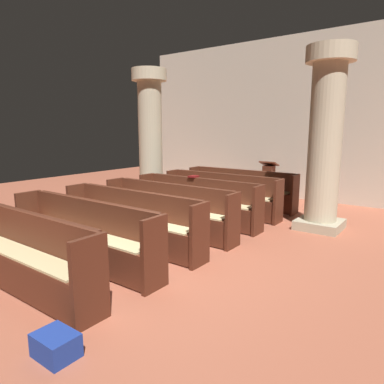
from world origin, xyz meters
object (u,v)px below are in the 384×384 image
Objects in this scene: pew_row_1 at (221,193)px; kneeler_box_blue at (56,345)px; pew_row_0 at (240,187)px; lectern at (268,183)px; pew_row_2 at (197,199)px; pew_row_5 at (83,231)px; pillar_far_side at (150,135)px; pillar_aisle_side at (325,137)px; pew_row_6 at (19,249)px; hymn_book at (193,176)px; pew_row_4 at (131,218)px; pew_row_3 at (168,208)px.

kneeler_box_blue is at bearing -73.34° from pew_row_1.
pew_row_0 is 1.39m from lectern.
pew_row_0 is at bearing -96.24° from lectern.
pew_row_0 is 0.96m from pew_row_1.
pew_row_5 is at bearing -90.00° from pew_row_2.
kneeler_box_blue is (3.81, -5.34, -1.71)m from pillar_far_side.
pew_row_2 is at bearing -23.60° from pillar_far_side.
pillar_aisle_side reaches higher than pew_row_2.
pew_row_5 is (0.00, -2.88, 0.00)m from pew_row_2.
pew_row_6 is at bearing -90.00° from pew_row_0.
kneeler_box_blue is at bearing -68.18° from hymn_book.
pillar_far_side is at bearing -156.72° from pew_row_0.
hymn_book reaches higher than pew_row_5.
pillar_aisle_side reaches higher than hymn_book.
pew_row_2 is at bearing -39.57° from hymn_book.
pew_row_0 is 0.84× the size of pillar_far_side.
pew_row_4 reaches higher than kneeler_box_blue.
kneeler_box_blue is (1.60, -1.49, -0.39)m from pew_row_5.
pew_row_5 is at bearing -90.00° from pew_row_3.
pew_row_1 is at bearing 106.66° from kneeler_box_blue.
pew_row_2 is 0.84× the size of pillar_aisle_side.
pew_row_3 is (0.00, -1.92, 0.00)m from pew_row_1.
pew_row_0 is 1.00× the size of pew_row_2.
pew_row_1 is 1.92m from pew_row_3.
pew_row_5 and pew_row_6 have the same top height.
pew_row_2 is (0.00, -1.92, 0.00)m from pew_row_0.
pew_row_4 is 1.00× the size of pew_row_5.
pillar_aisle_side is 4.48m from pillar_far_side.
pew_row_4 is at bearing 123.05° from kneeler_box_blue.
pillar_aisle_side is at bearing 2.87° from pew_row_1.
pew_row_5 is 7.65× the size of kneeler_box_blue.
pew_row_4 is at bearing -91.65° from lectern.
pew_row_4 is at bearing -127.11° from pillar_aisle_side.
pew_row_4 is at bearing -90.00° from pew_row_0.
pew_row_0 and pew_row_6 have the same top height.
lectern reaches higher than pew_row_1.
lectern reaches higher than kneeler_box_blue.
kneeler_box_blue is at bearing -54.49° from pillar_far_side.
pew_row_1 reaches higher than kneeler_box_blue.
pew_row_2 and pew_row_3 have the same top height.
pew_row_4 is 0.96m from pew_row_5.
lectern is 5.10× the size of hymn_book.
pew_row_2 is 13.77× the size of hymn_book.
pew_row_6 is 7.14m from lectern.
pillar_aisle_side is 9.14× the size of kneeler_box_blue.
pew_row_3 is 0.96m from pew_row_4.
pillar_aisle_side reaches higher than pew_row_4.
pew_row_3 is 1.00× the size of pew_row_5.
kneeler_box_blue is (-0.67, -5.44, -1.71)m from pillar_aisle_side.
pew_row_4 is 0.84× the size of pillar_aisle_side.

